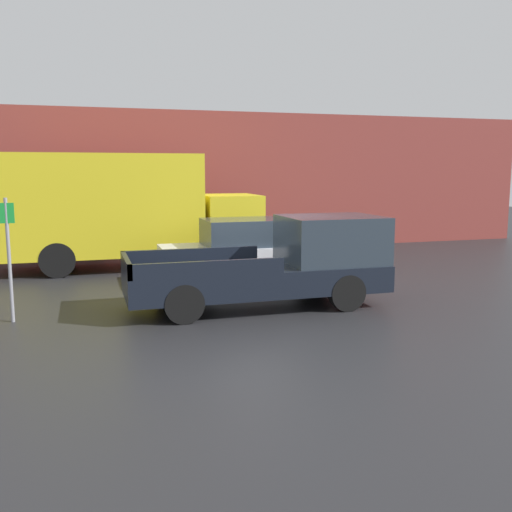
{
  "coord_description": "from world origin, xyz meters",
  "views": [
    {
      "loc": [
        -4.13,
        -12.7,
        3.05
      ],
      "look_at": [
        -0.23,
        0.2,
        1.0
      ],
      "focal_mm": 40.0,
      "sensor_mm": 36.0,
      "label": 1
    }
  ],
  "objects_px": {
    "pickup_truck": "(283,264)",
    "car": "(247,250)",
    "parking_sign": "(9,253)",
    "delivery_truck": "(119,208)"
  },
  "relations": [
    {
      "from": "car",
      "to": "parking_sign",
      "type": "bearing_deg",
      "value": -154.31
    },
    {
      "from": "car",
      "to": "pickup_truck",
      "type": "bearing_deg",
      "value": -90.09
    },
    {
      "from": "pickup_truck",
      "to": "car",
      "type": "distance_m",
      "value": 2.97
    },
    {
      "from": "pickup_truck",
      "to": "delivery_truck",
      "type": "relative_size",
      "value": 0.72
    },
    {
      "from": "delivery_truck",
      "to": "parking_sign",
      "type": "xyz_separation_m",
      "value": [
        -2.5,
        -5.85,
        -0.47
      ]
    },
    {
      "from": "car",
      "to": "delivery_truck",
      "type": "distance_m",
      "value": 4.58
    },
    {
      "from": "pickup_truck",
      "to": "car",
      "type": "relative_size",
      "value": 1.25
    },
    {
      "from": "pickup_truck",
      "to": "car",
      "type": "height_order",
      "value": "pickup_truck"
    },
    {
      "from": "pickup_truck",
      "to": "delivery_truck",
      "type": "distance_m",
      "value": 6.93
    },
    {
      "from": "car",
      "to": "parking_sign",
      "type": "xyz_separation_m",
      "value": [
        -5.7,
        -2.74,
        0.54
      ]
    }
  ]
}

